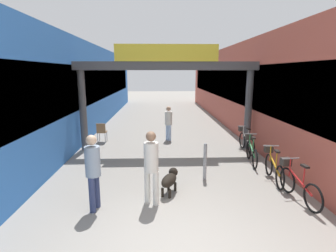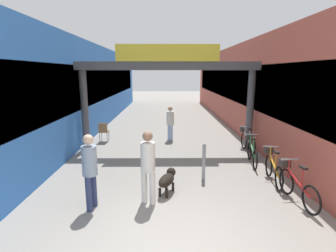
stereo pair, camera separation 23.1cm
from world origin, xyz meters
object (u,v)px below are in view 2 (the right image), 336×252
Objects in this scene: bicycle_red_nearest at (295,184)px; bollard_post_metal at (204,161)px; cafe_chair_wood_nearer at (104,130)px; pedestrian_with_dog at (148,163)px; bicycle_green_third at (252,151)px; pedestrian_carrying_crate at (170,121)px; dog_on_leash at (167,179)px; pedestrian_companion at (90,167)px; bicycle_orange_second at (273,167)px; bicycle_silver_farthest at (247,141)px.

bicycle_red_nearest is 1.53× the size of bollard_post_metal.
bollard_post_metal is at bearing -47.55° from cafe_chair_wood_nearer.
bicycle_green_third is (3.40, 2.82, -0.60)m from pedestrian_with_dog.
pedestrian_carrying_crate reaches higher than bicycle_red_nearest.
pedestrian_companion is at bearing -155.77° from dog_on_leash.
dog_on_leash is 0.51× the size of bicycle_orange_second.
pedestrian_companion is at bearing -79.59° from cafe_chair_wood_nearer.
bollard_post_metal is at bearing 147.06° from bicycle_red_nearest.
bicycle_silver_farthest is (0.27, 1.40, 0.00)m from bicycle_green_third.
pedestrian_carrying_crate reaches higher than bollard_post_metal.
bicycle_green_third is at bearing 93.99° from bicycle_orange_second.
bicycle_red_nearest is (2.96, -5.90, -0.47)m from pedestrian_carrying_crate.
bicycle_red_nearest is at bearing -91.12° from bicycle_silver_farthest.
bicycle_silver_farthest is (3.04, -1.77, -0.47)m from pedestrian_carrying_crate.
bicycle_silver_farthest is at bearing -30.21° from pedestrian_carrying_crate.
bicycle_red_nearest is 1.90× the size of cafe_chair_wood_nearer.
bicycle_green_third is at bearing -48.81° from pedestrian_carrying_crate.
bicycle_green_third and bicycle_silver_farthest have the same top height.
bicycle_green_third is 2.34m from bollard_post_metal.
pedestrian_carrying_crate is 0.95× the size of bicycle_green_third.
pedestrian_carrying_crate is 5.46m from dog_on_leash.
cafe_chair_wood_nearer is (-5.99, 5.63, 0.10)m from bicycle_red_nearest.
bicycle_silver_farthest is at bearing 48.96° from pedestrian_with_dog.
pedestrian_with_dog reaches higher than bicycle_orange_second.
cafe_chair_wood_nearer is (-3.93, 4.29, -0.02)m from bollard_post_metal.
bicycle_silver_farthest is (3.67, 4.22, -0.60)m from pedestrian_with_dog.
bicycle_red_nearest and bicycle_green_third have the same top height.
pedestrian_carrying_crate is 1.79× the size of cafe_chair_wood_nearer.
pedestrian_carrying_crate is (0.63, 5.99, -0.13)m from pedestrian_with_dog.
pedestrian_companion is at bearing -147.01° from bicycle_green_third.
bollard_post_metal reaches higher than bicycle_orange_second.
pedestrian_carrying_crate reaches higher than bicycle_orange_second.
bollard_post_metal is (-2.06, 1.33, 0.12)m from bicycle_red_nearest.
bicycle_orange_second is 1.89× the size of cafe_chair_wood_nearer.
dog_on_leash is at bearing -61.01° from cafe_chair_wood_nearer.
pedestrian_with_dog is at bearing -160.02° from bicycle_orange_second.
bicycle_orange_second is at bearing -36.95° from cafe_chair_wood_nearer.
cafe_chair_wood_nearer is at bearing 143.05° from bicycle_orange_second.
bicycle_green_third is (-0.19, 2.73, 0.00)m from bicycle_red_nearest.
bicycle_orange_second is 1.00× the size of bicycle_silver_farthest.
pedestrian_companion reaches higher than bicycle_red_nearest.
bicycle_green_third is (2.77, -3.17, -0.47)m from pedestrian_carrying_crate.
pedestrian_with_dog reaches higher than bicycle_red_nearest.
bicycle_red_nearest is at bearing -8.52° from dog_on_leash.
bollard_post_metal is at bearing -143.29° from bicycle_green_third.
pedestrian_companion is 5.64m from bicycle_green_third.
bicycle_orange_second is at bearing -93.13° from bicycle_silver_farthest.
bicycle_orange_second is at bearing 19.98° from pedestrian_with_dog.
bicycle_orange_second reaches higher than cafe_chair_wood_nearer.
bicycle_silver_farthest is at bearing 79.14° from bicycle_green_third.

